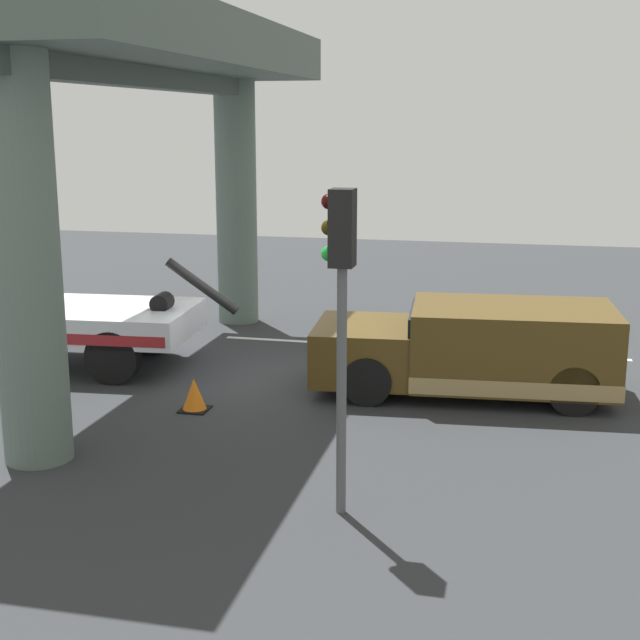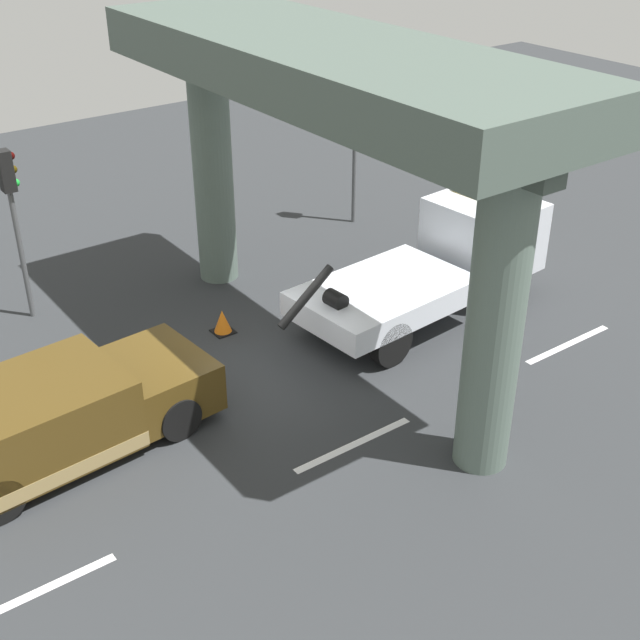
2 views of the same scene
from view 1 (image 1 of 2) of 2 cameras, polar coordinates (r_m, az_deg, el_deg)
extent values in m
cube|color=#2D3033|center=(16.74, -5.04, -3.86)|extent=(60.00, 40.00, 0.10)
cube|color=silver|center=(18.79, 15.56, -2.27)|extent=(2.60, 0.16, 0.01)
cube|color=silver|center=(19.43, -2.39, -1.32)|extent=(2.60, 0.16, 0.01)
cube|color=silver|center=(21.76, -17.81, -0.39)|extent=(2.60, 0.16, 0.01)
cube|color=silver|center=(17.73, -14.36, -0.02)|extent=(4.01, 2.68, 0.55)
cube|color=maroon|center=(16.67, -15.93, -1.20)|extent=(3.64, 0.30, 0.20)
cylinder|color=black|center=(16.85, -7.61, 2.17)|extent=(1.42, 0.29, 1.07)
cylinder|color=black|center=(17.16, -10.16, 1.11)|extent=(0.39, 0.48, 0.36)
cylinder|color=black|center=(16.61, -13.21, -2.32)|extent=(1.02, 0.40, 1.00)
cylinder|color=black|center=(18.49, -10.85, -0.68)|extent=(1.02, 0.40, 1.00)
cube|color=#4C3814|center=(15.76, 12.31, -1.56)|extent=(3.61, 2.46, 1.35)
cube|color=#4C3814|center=(15.85, 2.88, -1.94)|extent=(1.88, 2.24, 0.95)
cube|color=black|center=(15.67, 5.97, -0.30)|extent=(0.21, 1.93, 0.59)
cube|color=#9E8451|center=(15.89, 12.22, -3.29)|extent=(3.63, 2.47, 0.28)
cylinder|color=black|center=(14.99, 3.07, -3.94)|extent=(0.86, 0.34, 0.84)
cylinder|color=black|center=(16.83, 3.71, -2.08)|extent=(0.86, 0.34, 0.84)
cylinder|color=black|center=(15.07, 16.05, -4.35)|extent=(0.86, 0.34, 0.84)
cylinder|color=black|center=(16.90, 15.26, -2.46)|extent=(0.86, 0.34, 0.84)
cylinder|color=#596B60|center=(12.69, -18.47, 3.46)|extent=(0.95, 0.95, 5.64)
cylinder|color=#596B60|center=(20.96, -5.42, 7.48)|extent=(0.95, 0.95, 5.64)
cube|color=#4B5B52|center=(16.66, -10.82, 17.25)|extent=(3.60, 11.12, 0.91)
cube|color=#3E4A43|center=(16.62, -10.73, 15.07)|extent=(0.50, 10.72, 0.36)
cylinder|color=#515456|center=(10.61, 1.40, -4.74)|extent=(0.12, 0.12, 3.07)
cube|color=black|center=(10.19, 1.46, 5.95)|extent=(0.28, 0.32, 0.90)
sphere|color=#360605|center=(10.19, 0.58, 7.65)|extent=(0.18, 0.18, 0.18)
sphere|color=#3A2D06|center=(10.22, 0.57, 5.98)|extent=(0.18, 0.18, 0.18)
sphere|color=green|center=(10.26, 0.57, 4.32)|extent=(0.18, 0.18, 0.18)
cone|color=orange|center=(14.87, -8.12, -4.77)|extent=(0.42, 0.42, 0.55)
cube|color=black|center=(14.95, -8.09, -5.73)|extent=(0.46, 0.46, 0.03)
camera|label=2|loc=(28.30, 19.94, 21.92)|focal=47.51mm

